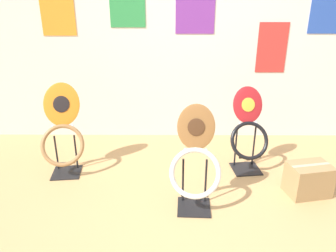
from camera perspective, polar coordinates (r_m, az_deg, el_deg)
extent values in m
plane|color=tan|center=(2.59, 7.26, -19.54)|extent=(14.00, 14.00, 0.00)
cube|color=silver|center=(3.96, 4.84, 16.11)|extent=(8.00, 0.06, 2.60)
cube|color=red|center=(4.11, 17.65, 12.85)|extent=(0.34, 0.01, 0.58)
cube|color=#284CAD|center=(4.30, 26.82, 18.14)|extent=(0.49, 0.01, 0.59)
cube|color=purple|center=(3.90, 4.77, 19.40)|extent=(0.44, 0.01, 0.50)
cube|color=orange|center=(4.09, -18.80, 19.12)|extent=(0.39, 0.01, 0.63)
cube|color=black|center=(3.55, 13.38, -7.27)|extent=(0.31, 0.31, 0.01)
cylinder|color=black|center=(3.50, 11.70, -3.54)|extent=(0.02, 0.02, 0.43)
cylinder|color=black|center=(3.56, 14.72, -3.35)|extent=(0.02, 0.02, 0.43)
cylinder|color=black|center=(3.40, 14.05, -5.30)|extent=(0.22, 0.04, 0.02)
torus|color=black|center=(3.38, 13.99, -2.48)|extent=(0.41, 0.26, 0.36)
ellipsoid|color=#AD1E23|center=(3.39, 13.71, 3.62)|extent=(0.32, 0.18, 0.36)
ellipsoid|color=yellow|center=(3.37, 13.81, 3.62)|extent=(0.14, 0.07, 0.14)
sphere|color=silver|center=(3.37, 12.42, 0.43)|extent=(0.02, 0.02, 0.02)
sphere|color=silver|center=(3.42, 15.09, 0.54)|extent=(0.02, 0.02, 0.02)
cube|color=black|center=(2.91, 4.52, -13.90)|extent=(0.29, 0.29, 0.01)
cylinder|color=black|center=(2.87, 2.62, -9.40)|extent=(0.02, 0.02, 0.41)
cylinder|color=black|center=(2.87, 6.59, -9.45)|extent=(0.02, 0.02, 0.41)
cylinder|color=black|center=(2.75, 4.67, -11.99)|extent=(0.22, 0.03, 0.02)
torus|color=silver|center=(2.70, 4.75, -8.20)|extent=(0.43, 0.23, 0.40)
ellipsoid|color=#936033|center=(2.65, 4.93, -0.16)|extent=(0.31, 0.13, 0.37)
ellipsoid|color=#4C2D19|center=(2.64, 4.94, -0.21)|extent=(0.14, 0.05, 0.14)
sphere|color=silver|center=(2.69, 3.01, -4.12)|extent=(0.02, 0.02, 0.02)
sphere|color=silver|center=(2.69, 6.64, -4.18)|extent=(0.02, 0.02, 0.02)
cube|color=black|center=(3.54, -17.22, -7.76)|extent=(0.31, 0.31, 0.01)
cylinder|color=black|center=(3.56, -18.85, -4.38)|extent=(0.02, 0.02, 0.37)
cylinder|color=black|center=(3.52, -15.74, -4.31)|extent=(0.02, 0.02, 0.37)
cylinder|color=black|center=(3.41, -17.74, -6.16)|extent=(0.22, 0.04, 0.02)
torus|color=#9E7042|center=(3.38, -17.89, -3.21)|extent=(0.45, 0.30, 0.38)
ellipsoid|color=orange|center=(3.41, -18.05, 3.63)|extent=(0.37, 0.21, 0.41)
ellipsoid|color=black|center=(3.40, -18.10, 3.64)|extent=(0.17, 0.08, 0.16)
sphere|color=silver|center=(3.43, -19.49, -0.07)|extent=(0.02, 0.02, 0.02)
sphere|color=silver|center=(3.39, -16.29, 0.06)|extent=(0.02, 0.02, 0.02)
cube|color=#A37F51|center=(3.26, 23.25, -8.54)|extent=(0.41, 0.32, 0.29)
cube|color=#B7AD89|center=(3.19, 23.64, -6.24)|extent=(0.36, 0.11, 0.00)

